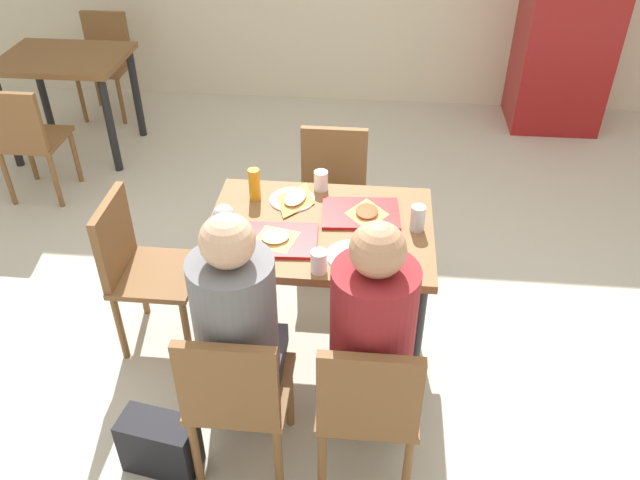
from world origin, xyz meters
TOP-DOWN VIEW (x-y plane):
  - ground_plane at (0.00, 0.00)m, footprint 10.00×10.00m
  - main_table at (0.00, 0.00)m, footprint 1.03×0.76m
  - chair_near_left at (-0.26, -0.77)m, footprint 0.40×0.40m
  - chair_near_right at (0.26, -0.77)m, footprint 0.40×0.40m
  - chair_far_side at (0.00, 0.77)m, footprint 0.40×0.40m
  - chair_left_end at (-0.90, 0.00)m, footprint 0.40×0.40m
  - person_in_red at (-0.26, -0.63)m, footprint 0.32×0.42m
  - person_in_brown_jacket at (0.26, -0.63)m, footprint 0.32×0.42m
  - tray_red_near at (-0.18, -0.13)m, footprint 0.37×0.28m
  - tray_red_far at (0.18, 0.11)m, footprint 0.38×0.28m
  - paper_plate_center at (-0.16, 0.21)m, footprint 0.22×0.22m
  - paper_plate_near_edge at (0.16, -0.21)m, footprint 0.22×0.22m
  - pizza_slice_a at (-0.19, -0.14)m, footprint 0.24×0.24m
  - pizza_slice_b at (0.21, 0.10)m, footprint 0.15×0.19m
  - pizza_slice_c at (-0.14, 0.20)m, footprint 0.19×0.26m
  - plastic_cup_a at (-0.03, 0.32)m, footprint 0.07×0.07m
  - plastic_cup_b at (0.03, -0.32)m, footprint 0.07×0.07m
  - soda_can at (0.44, 0.02)m, footprint 0.07×0.07m
  - condiment_bottle at (-0.34, 0.21)m, footprint 0.06×0.06m
  - foil_bundle at (-0.44, -0.02)m, footprint 0.10×0.10m
  - handbag at (-0.61, -0.78)m, footprint 0.34×0.21m
  - drink_fridge at (1.69, 2.85)m, footprint 0.70×0.60m
  - background_table at (-2.08, 1.99)m, footprint 0.90×0.70m
  - background_chair_near at (-2.08, 1.26)m, footprint 0.40×0.40m
  - background_chair_far at (-2.08, 2.72)m, footprint 0.40×0.40m

SIDE VIEW (x-z plane):
  - ground_plane at x=0.00m, z-range -0.02..0.00m
  - handbag at x=-0.61m, z-range 0.00..0.28m
  - chair_near_left at x=-0.26m, z-range 0.07..0.90m
  - chair_near_right at x=0.26m, z-range 0.07..0.90m
  - chair_far_side at x=0.00m, z-range 0.07..0.90m
  - chair_left_end at x=-0.90m, z-range 0.07..0.90m
  - background_chair_near at x=-2.08m, z-range 0.07..0.90m
  - background_chair_far at x=-2.08m, z-range 0.07..0.90m
  - background_table at x=-2.08m, z-range 0.25..1.01m
  - main_table at x=0.00m, z-range 0.27..1.03m
  - person_in_red at x=-0.26m, z-range 0.11..1.35m
  - person_in_brown_jacket at x=0.26m, z-range 0.11..1.35m
  - paper_plate_center at x=-0.16m, z-range 0.76..0.77m
  - paper_plate_near_edge at x=0.16m, z-range 0.76..0.77m
  - tray_red_near at x=-0.18m, z-range 0.76..0.78m
  - tray_red_far at x=0.18m, z-range 0.76..0.78m
  - pizza_slice_c at x=-0.14m, z-range 0.77..0.79m
  - pizza_slice_b at x=0.21m, z-range 0.78..0.80m
  - pizza_slice_a at x=-0.19m, z-range 0.78..0.80m
  - plastic_cup_a at x=-0.03m, z-range 0.76..0.86m
  - plastic_cup_b at x=0.03m, z-range 0.76..0.86m
  - foil_bundle at x=-0.44m, z-range 0.76..0.86m
  - soda_can at x=0.44m, z-range 0.76..0.89m
  - condiment_bottle at x=-0.34m, z-range 0.76..0.92m
  - drink_fridge at x=1.69m, z-range 0.00..1.90m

